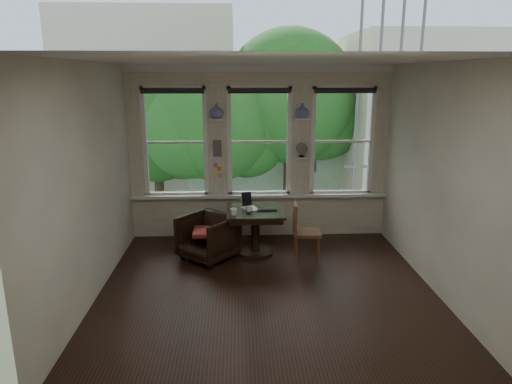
{
  "coord_description": "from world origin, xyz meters",
  "views": [
    {
      "loc": [
        -0.38,
        -5.64,
        2.84
      ],
      "look_at": [
        -0.11,
        0.9,
        1.14
      ],
      "focal_mm": 32.0,
      "sensor_mm": 36.0,
      "label": 1
    }
  ],
  "objects_px": {
    "laptop": "(267,210)",
    "table": "(255,232)",
    "armchair_left": "(208,237)",
    "side_chair_right": "(307,232)",
    "mug": "(234,212)"
  },
  "relations": [
    {
      "from": "armchair_left",
      "to": "side_chair_right",
      "type": "distance_m",
      "value": 1.55
    },
    {
      "from": "table",
      "to": "mug",
      "type": "height_order",
      "value": "mug"
    },
    {
      "from": "laptop",
      "to": "table",
      "type": "bearing_deg",
      "value": 157.85
    },
    {
      "from": "table",
      "to": "armchair_left",
      "type": "xyz_separation_m",
      "value": [
        -0.75,
        -0.15,
        -0.02
      ]
    },
    {
      "from": "side_chair_right",
      "to": "mug",
      "type": "height_order",
      "value": "side_chair_right"
    },
    {
      "from": "table",
      "to": "mug",
      "type": "bearing_deg",
      "value": -143.21
    },
    {
      "from": "side_chair_right",
      "to": "laptop",
      "type": "bearing_deg",
      "value": 76.31
    },
    {
      "from": "armchair_left",
      "to": "laptop",
      "type": "relative_size",
      "value": 2.56
    },
    {
      "from": "armchair_left",
      "to": "table",
      "type": "bearing_deg",
      "value": 51.81
    },
    {
      "from": "table",
      "to": "side_chair_right",
      "type": "distance_m",
      "value": 0.84
    },
    {
      "from": "mug",
      "to": "side_chair_right",
      "type": "bearing_deg",
      "value": 0.07
    },
    {
      "from": "side_chair_right",
      "to": "laptop",
      "type": "xyz_separation_m",
      "value": [
        -0.61,
        0.19,
        0.3
      ]
    },
    {
      "from": "table",
      "to": "laptop",
      "type": "height_order",
      "value": "laptop"
    },
    {
      "from": "laptop",
      "to": "mug",
      "type": "xyz_separation_m",
      "value": [
        -0.53,
        -0.19,
        0.04
      ]
    },
    {
      "from": "side_chair_right",
      "to": "laptop",
      "type": "height_order",
      "value": "side_chair_right"
    }
  ]
}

